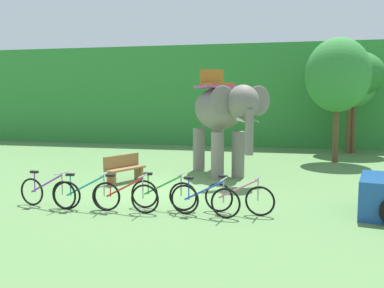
{
  "coord_description": "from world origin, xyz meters",
  "views": [
    {
      "loc": [
        3.92,
        -11.87,
        2.74
      ],
      "look_at": [
        1.0,
        1.0,
        1.3
      ],
      "focal_mm": 39.63,
      "sensor_mm": 36.0,
      "label": 1
    }
  ],
  "objects": [
    {
      "name": "bike_blue",
      "position": [
        2.08,
        -2.43,
        0.39
      ],
      "size": [
        1.7,
        0.52,
        0.92
      ],
      "color": "black",
      "rests_on": "ground"
    },
    {
      "name": "bike_green",
      "position": [
        0.98,
        -2.06,
        0.39
      ],
      "size": [
        1.71,
        0.52,
        0.92
      ],
      "color": "black",
      "rests_on": "ground"
    },
    {
      "name": "bike_purple",
      "position": [
        -1.92,
        -2.51,
        0.39
      ],
      "size": [
        1.7,
        0.52,
        0.92
      ],
      "color": "black",
      "rests_on": "ground"
    },
    {
      "name": "foliage_hedge",
      "position": [
        0.0,
        14.8,
        2.86
      ],
      "size": [
        36.0,
        6.0,
        5.72
      ],
      "primitive_type": "cube",
      "color": "#338438",
      "rests_on": "ground"
    },
    {
      "name": "tree_center_left",
      "position": [
        5.91,
        6.93,
        3.68
      ],
      "size": [
        2.67,
        2.67,
        5.24
      ],
      "color": "brown",
      "rests_on": "ground"
    },
    {
      "name": "ground_plane",
      "position": [
        0.0,
        0.0,
        0.0
      ],
      "size": [
        80.0,
        80.0,
        0.0
      ],
      "primitive_type": "plane",
      "color": "#567F47"
    },
    {
      "name": "tree_far_left",
      "position": [
        6.84,
        10.15,
        3.86
      ],
      "size": [
        3.19,
        3.19,
        5.04
      ],
      "color": "brown",
      "rests_on": "ground"
    },
    {
      "name": "bike_teal",
      "position": [
        -0.84,
        -2.55,
        0.39
      ],
      "size": [
        1.71,
        0.52,
        0.92
      ],
      "color": "black",
      "rests_on": "ground"
    },
    {
      "name": "bike_pink",
      "position": [
        2.83,
        -2.06,
        0.39
      ],
      "size": [
        1.7,
        0.52,
        0.92
      ],
      "color": "black",
      "rests_on": "ground"
    },
    {
      "name": "tree_left",
      "position": [
        7.04,
        10.39,
        3.41
      ],
      "size": [
        2.16,
        2.16,
        4.66
      ],
      "color": "brown",
      "rests_on": "ground"
    },
    {
      "name": "wooden_bench",
      "position": [
        -1.25,
        0.92,
        0.48
      ],
      "size": [
        1.01,
        1.53,
        0.89
      ],
      "color": "brown",
      "rests_on": "ground"
    },
    {
      "name": "elephant",
      "position": [
        1.65,
        2.83,
        2.2
      ],
      "size": [
        3.28,
        4.02,
        3.78
      ],
      "color": "slate",
      "rests_on": "ground"
    },
    {
      "name": "bike_red",
      "position": [
        0.16,
        -2.5,
        0.39
      ],
      "size": [
        1.71,
        0.52,
        0.92
      ],
      "color": "black",
      "rests_on": "ground"
    }
  ]
}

